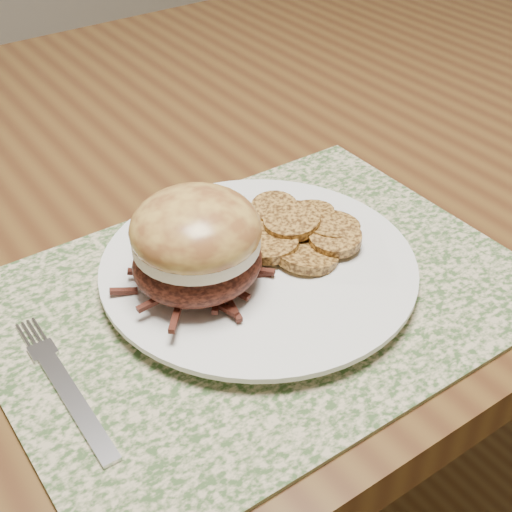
{
  "coord_description": "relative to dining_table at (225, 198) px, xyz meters",
  "views": [
    {
      "loc": [
        -0.4,
        -0.63,
        1.15
      ],
      "look_at": [
        -0.13,
        -0.25,
        0.79
      ],
      "focal_mm": 50.0,
      "sensor_mm": 36.0,
      "label": 1
    }
  ],
  "objects": [
    {
      "name": "ground",
      "position": [
        0.0,
        0.0,
        -0.67
      ],
      "size": [
        3.5,
        3.5,
        0.0
      ],
      "primitive_type": "plane",
      "color": "brown",
      "rests_on": "ground"
    },
    {
      "name": "dining_table",
      "position": [
        0.0,
        0.0,
        0.0
      ],
      "size": [
        1.5,
        0.9,
        0.75
      ],
      "color": "brown",
      "rests_on": "ground"
    },
    {
      "name": "pork_sandwich",
      "position": [
        -0.17,
        -0.23,
        0.14
      ],
      "size": [
        0.14,
        0.13,
        0.08
      ],
      "rotation": [
        0.0,
        0.0,
        0.32
      ],
      "color": "black",
      "rests_on": "dinner_plate"
    },
    {
      "name": "roasted_potatoes",
      "position": [
        -0.07,
        -0.23,
        0.11
      ],
      "size": [
        0.12,
        0.13,
        0.03
      ],
      "color": "#A57330",
      "rests_on": "dinner_plate"
    },
    {
      "name": "fork",
      "position": [
        -0.31,
        -0.26,
        0.09
      ],
      "size": [
        0.02,
        0.17,
        0.0
      ],
      "rotation": [
        0.0,
        0.0,
        -0.01
      ],
      "color": "silver",
      "rests_on": "placemat"
    },
    {
      "name": "dinner_plate",
      "position": [
        -0.11,
        -0.23,
        0.09
      ],
      "size": [
        0.26,
        0.26,
        0.02
      ],
      "primitive_type": "cylinder",
      "color": "white",
      "rests_on": "placemat"
    },
    {
      "name": "placemat",
      "position": [
        -0.13,
        -0.26,
        0.08
      ],
      "size": [
        0.45,
        0.33,
        0.0
      ],
      "primitive_type": "cube",
      "color": "#3B562C",
      "rests_on": "dining_table"
    }
  ]
}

